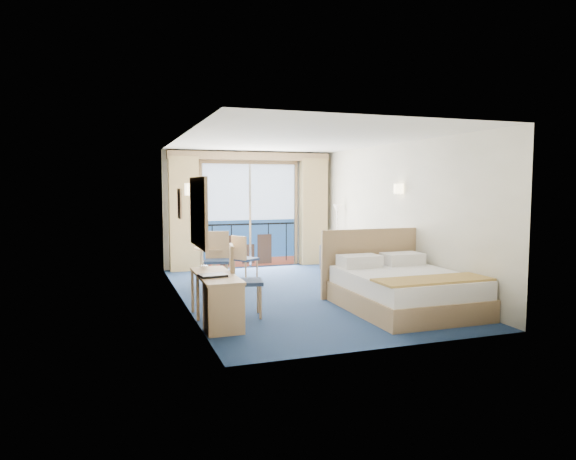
# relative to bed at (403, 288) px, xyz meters

# --- Properties ---
(floor) EXTENTS (6.50, 6.50, 0.00)m
(floor) POSITION_rel_bed_xyz_m (-1.13, 1.65, -0.33)
(floor) COLOR navy
(floor) RESTS_ON ground
(room_walls) EXTENTS (4.04, 6.54, 2.72)m
(room_walls) POSITION_rel_bed_xyz_m (-1.13, 1.65, 1.45)
(room_walls) COLOR beige
(room_walls) RESTS_ON ground
(balcony_door) EXTENTS (2.36, 0.03, 2.52)m
(balcony_door) POSITION_rel_bed_xyz_m (-1.14, 4.87, 0.82)
(balcony_door) COLOR navy
(balcony_door) RESTS_ON room_walls
(curtain_left) EXTENTS (0.65, 0.22, 2.55)m
(curtain_left) POSITION_rel_bed_xyz_m (-2.68, 4.72, 0.95)
(curtain_left) COLOR tan
(curtain_left) RESTS_ON room_walls
(curtain_right) EXTENTS (0.65, 0.22, 2.55)m
(curtain_right) POSITION_rel_bed_xyz_m (0.42, 4.72, 0.95)
(curtain_right) COLOR tan
(curtain_right) RESTS_ON room_walls
(pelmet) EXTENTS (3.80, 0.25, 0.18)m
(pelmet) POSITION_rel_bed_xyz_m (-1.13, 4.75, 2.25)
(pelmet) COLOR tan
(pelmet) RESTS_ON room_walls
(mirror) EXTENTS (0.05, 1.25, 0.95)m
(mirror) POSITION_rel_bed_xyz_m (-3.10, 0.15, 1.22)
(mirror) COLOR tan
(mirror) RESTS_ON room_walls
(wall_print) EXTENTS (0.04, 0.42, 0.52)m
(wall_print) POSITION_rel_bed_xyz_m (-3.10, 2.10, 1.27)
(wall_print) COLOR tan
(wall_print) RESTS_ON room_walls
(sconce_left) EXTENTS (0.18, 0.18, 0.18)m
(sconce_left) POSITION_rel_bed_xyz_m (-3.07, 1.05, 1.52)
(sconce_left) COLOR #FFE9B2
(sconce_left) RESTS_ON room_walls
(sconce_right) EXTENTS (0.18, 0.18, 0.18)m
(sconce_right) POSITION_rel_bed_xyz_m (0.81, 1.50, 1.52)
(sconce_right) COLOR #FFE9B2
(sconce_right) RESTS_ON room_walls
(bed) EXTENTS (1.86, 2.21, 1.17)m
(bed) POSITION_rel_bed_xyz_m (0.00, 0.00, 0.00)
(bed) COLOR tan
(bed) RESTS_ON ground
(nightstand) EXTENTS (0.38, 0.36, 0.50)m
(nightstand) POSITION_rel_bed_xyz_m (0.66, 1.52, -0.08)
(nightstand) COLOR tan
(nightstand) RESTS_ON ground
(phone) EXTENTS (0.23, 0.21, 0.08)m
(phone) POSITION_rel_bed_xyz_m (0.62, 1.54, 0.21)
(phone) COLOR white
(phone) RESTS_ON nightstand
(armchair) EXTENTS (0.96, 0.97, 0.64)m
(armchair) POSITION_rel_bed_xyz_m (0.52, 3.37, -0.01)
(armchair) COLOR #444952
(armchair) RESTS_ON ground
(floor_lamp) EXTENTS (0.20, 0.20, 1.47)m
(floor_lamp) POSITION_rel_bed_xyz_m (0.70, 3.96, 0.79)
(floor_lamp) COLOR silver
(floor_lamp) RESTS_ON ground
(desk) EXTENTS (0.50, 1.45, 0.68)m
(desk) POSITION_rel_bed_xyz_m (-2.87, -0.20, 0.05)
(desk) COLOR tan
(desk) RESTS_ON ground
(desk_chair) EXTENTS (0.54, 0.53, 1.06)m
(desk_chair) POSITION_rel_bed_xyz_m (-2.48, 0.39, 0.27)
(desk_chair) COLOR #21304D
(desk_chair) RESTS_ON ground
(folder) EXTENTS (0.38, 0.31, 0.03)m
(folder) POSITION_rel_bed_xyz_m (-2.95, 0.01, 0.37)
(folder) COLOR black
(folder) RESTS_ON desk
(desk_lamp) EXTENTS (0.12, 0.12, 0.47)m
(desk_lamp) POSITION_rel_bed_xyz_m (-2.95, 0.75, 0.70)
(desk_lamp) COLOR silver
(desk_lamp) RESTS_ON desk
(round_table) EXTENTS (0.78, 0.78, 0.70)m
(round_table) POSITION_rel_bed_xyz_m (-2.32, 3.13, 0.21)
(round_table) COLOR tan
(round_table) RESTS_ON ground
(table_chair_a) EXTENTS (0.55, 0.55, 0.92)m
(table_chair_a) POSITION_rel_bed_xyz_m (-1.77, 3.04, 0.19)
(table_chair_a) COLOR #21304D
(table_chair_a) RESTS_ON ground
(table_chair_b) EXTENTS (0.54, 0.55, 1.04)m
(table_chair_b) POSITION_rel_bed_xyz_m (-2.36, 2.68, 0.26)
(table_chair_b) COLOR #21304D
(table_chair_b) RESTS_ON ground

